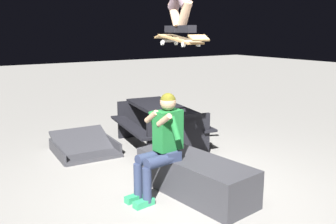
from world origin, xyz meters
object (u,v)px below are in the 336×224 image
ledge_box_main (195,176)px  picnic_table_back (160,119)px  person_sitting_on_ledge (161,141)px  skateboard (179,39)px  kicker_ramp (85,149)px

ledge_box_main → picnic_table_back: bearing=-20.1°
ledge_box_main → picnic_table_back: 2.07m
ledge_box_main → person_sitting_on_ledge: person_sitting_on_ledge is taller
skateboard → picnic_table_back: size_ratio=0.55×
ledge_box_main → picnic_table_back: size_ratio=0.87×
person_sitting_on_ledge → picnic_table_back: bearing=-31.9°
ledge_box_main → picnic_table_back: (1.93, -0.70, 0.26)m
skateboard → kicker_ramp: bearing=7.8°
person_sitting_on_ledge → picnic_table_back: person_sitting_on_ledge is taller
ledge_box_main → skateboard: bearing=87.9°
ledge_box_main → kicker_ramp: ledge_box_main is taller
ledge_box_main → skateboard: 1.73m
person_sitting_on_ledge → picnic_table_back: (1.76, -1.09, -0.22)m
person_sitting_on_ledge → skateboard: skateboard is taller
skateboard → kicker_ramp: 3.02m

